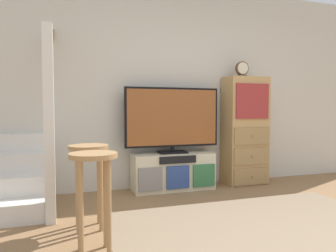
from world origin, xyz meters
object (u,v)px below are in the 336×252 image
at_px(television, 173,119).
at_px(bar_stool_far, 89,167).
at_px(desk_clock, 242,69).
at_px(media_console, 173,171).
at_px(bar_stool_near, 94,179).
at_px(side_cabinet, 245,131).

height_order(television, bar_stool_far, television).
xyz_separation_m(desk_clock, bar_stool_far, (-2.12, -1.01, -1.05)).
distance_m(media_console, bar_stool_near, 1.93).
bearing_deg(bar_stool_near, bar_stool_far, 89.94).
distance_m(television, bar_stool_far, 1.58).
bearing_deg(side_cabinet, television, 179.27).
relative_size(media_console, television, 0.84).
bearing_deg(television, bar_stool_far, -137.23).
relative_size(media_console, bar_stool_near, 1.44).
xyz_separation_m(desk_clock, bar_stool_near, (-2.12, -1.53, -1.04)).
height_order(television, bar_stool_near, television).
xyz_separation_m(media_console, side_cabinet, (1.06, 0.01, 0.50)).
bearing_deg(bar_stool_far, television, 42.77).
bearing_deg(bar_stool_far, desk_clock, 25.54).
xyz_separation_m(bar_stool_near, bar_stool_far, (0.00, 0.52, -0.00)).
bearing_deg(bar_stool_near, side_cabinet, 35.18).
height_order(media_console, bar_stool_far, bar_stool_far).
bearing_deg(bar_stool_far, side_cabinet, 25.15).
relative_size(desk_clock, bar_stool_far, 0.29).
bearing_deg(desk_clock, bar_stool_near, -144.20).
relative_size(desk_clock, bar_stool_near, 0.29).
distance_m(television, bar_stool_near, 1.96).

